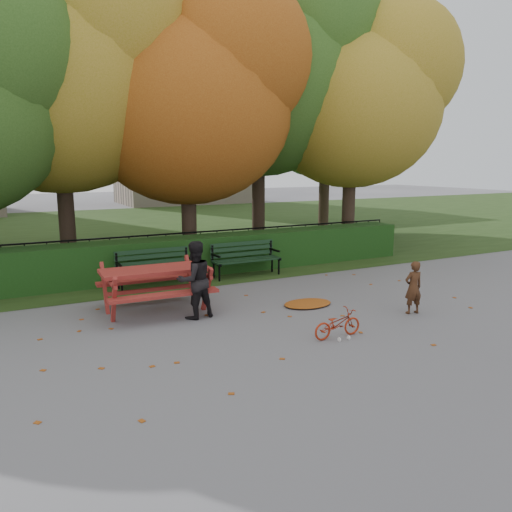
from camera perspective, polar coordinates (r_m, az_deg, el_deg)
name	(u,v)px	position (r m, az deg, el deg)	size (l,w,h in m)	color
ground	(280,321)	(9.38, 2.81, -7.41)	(90.00, 90.00, 0.00)	slate
grass_strip	(116,231)	(22.34, -15.67, 2.74)	(90.00, 90.00, 0.00)	#1C3110
building_right	(182,120)	(37.95, -8.51, 15.14)	(9.00, 6.00, 12.00)	#BAA590
hedge	(194,256)	(13.22, -7.08, 0.05)	(13.00, 0.90, 1.00)	black
iron_fence	(184,250)	(13.95, -8.24, 0.73)	(14.00, 0.04, 1.02)	black
tree_b	(72,66)	(14.79, -20.31, 19.71)	(6.72, 6.40, 8.79)	#30211B
tree_c	(200,93)	(14.79, -6.39, 18.00)	(6.30, 6.00, 8.00)	#30211B
tree_d	(273,67)	(17.40, 1.92, 20.78)	(7.14, 6.80, 9.58)	#30211B
tree_e	(365,95)	(17.55, 12.30, 17.50)	(6.09, 5.80, 8.16)	#30211B
tree_g	(336,102)	(21.82, 9.16, 16.96)	(6.30, 6.00, 8.55)	#30211B
bench_left	(155,265)	(12.07, -11.52, -0.99)	(1.80, 0.57, 0.88)	black
bench_right	(245,256)	(12.92, -1.26, -0.02)	(1.80, 0.57, 0.88)	black
picnic_table	(155,278)	(9.95, -11.47, -2.48)	(2.10, 1.72, 1.00)	maroon
leaf_pile	(308,303)	(10.41, 5.92, -5.41)	(1.05, 0.72, 0.07)	brown
leaf_scatter	(273,316)	(9.62, 1.90, -6.89)	(9.00, 5.70, 0.01)	brown
child	(413,287)	(10.15, 17.54, -3.45)	(0.38, 0.25, 1.04)	#402414
adult	(195,280)	(9.42, -7.03, -2.73)	(0.72, 0.56, 1.48)	black
bicycle	(337,324)	(8.55, 9.29, -7.64)	(0.32, 0.92, 0.48)	#9A250E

